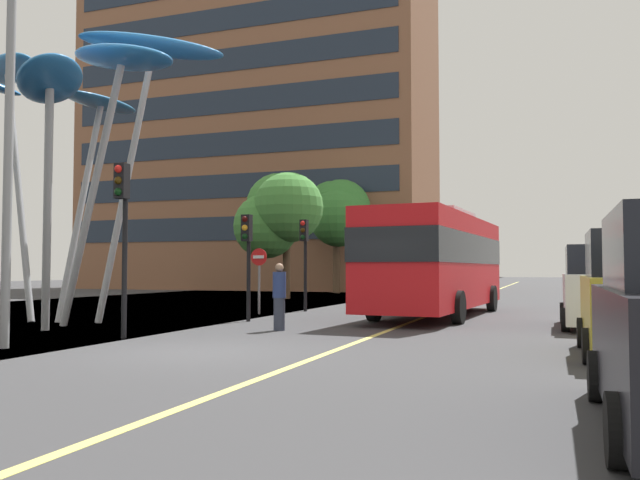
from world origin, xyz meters
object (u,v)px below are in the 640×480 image
leaf_sculpture (46,83)px  traffic_light_kerb_far (247,244)px  traffic_light_island_mid (304,245)px  pedestrian (279,297)px  traffic_light_kerb_near (123,212)px  no_entry_sign (259,270)px  car_parked_far (600,289)px  red_bus (437,258)px  street_lamp (24,101)px  car_parked_mid (638,298)px

leaf_sculpture → traffic_light_kerb_far: size_ratio=3.36×
traffic_light_island_mid → pedestrian: size_ratio=1.98×
traffic_light_kerb_near → no_entry_sign: 8.36m
leaf_sculpture → car_parked_far: bearing=15.9°
pedestrian → no_entry_sign: (-3.05, 5.24, 0.67)m
red_bus → traffic_light_island_mid: 5.14m
car_parked_far → street_lamp: (-11.07, -8.79, 3.90)m
traffic_light_island_mid → leaf_sculpture: bearing=-122.3°
traffic_light_kerb_far → no_entry_sign: bearing=108.9°
pedestrian → street_lamp: bearing=-121.9°
traffic_light_kerb_near → street_lamp: bearing=-107.0°
street_lamp → no_entry_sign: bearing=88.7°
car_parked_far → street_lamp: 14.67m
leaf_sculpture → street_lamp: (3.75, -4.56, -1.99)m
leaf_sculpture → red_bus: bearing=35.4°
traffic_light_island_mid → car_parked_mid: traffic_light_island_mid is taller
car_parked_mid → no_entry_sign: (-11.10, 7.69, 0.49)m
street_lamp → leaf_sculpture: bearing=129.4°
traffic_light_island_mid → car_parked_far: traffic_light_island_mid is taller
traffic_light_kerb_far → red_bus: bearing=40.1°
traffic_light_island_mid → street_lamp: street_lamp is taller
red_bus → leaf_sculpture: bearing=-144.6°
leaf_sculpture → pedestrian: (7.03, 0.71, -6.05)m
traffic_light_kerb_near → red_bus: bearing=59.4°
red_bus → car_parked_far: (4.81, -2.89, -0.90)m
traffic_light_kerb_far → car_parked_far: bearing=7.6°
red_bus → traffic_light_kerb_near: bearing=-120.6°
traffic_light_kerb_far → car_parked_far: size_ratio=0.74×
traffic_light_kerb_near → car_parked_mid: 10.81m
leaf_sculpture → traffic_light_island_mid: leaf_sculpture is taller
red_bus → no_entry_sign: 6.16m
traffic_light_island_mid → street_lamp: size_ratio=0.44×
leaf_sculpture → no_entry_sign: 8.95m
leaf_sculpture → pedestrian: bearing=5.7°
street_lamp → no_entry_sign: (0.23, 10.50, -3.39)m
street_lamp → pedestrian: (3.28, 5.27, -4.06)m
traffic_light_kerb_near → traffic_light_kerb_far: size_ratio=1.24×
car_parked_mid → no_entry_sign: bearing=145.3°
traffic_light_kerb_near → traffic_light_island_mid: size_ratio=1.17×
car_parked_far → no_entry_sign: size_ratio=1.90×
leaf_sculpture → street_lamp: 6.23m
traffic_light_kerb_far → street_lamp: street_lamp is taller
car_parked_far → traffic_light_island_mid: bearing=160.0°
car_parked_far → pedestrian: 8.56m
car_parked_far → pedestrian: car_parked_far is taller
pedestrian → no_entry_sign: bearing=120.2°
pedestrian → car_parked_far: bearing=24.3°
red_bus → car_parked_mid: bearing=-60.3°
leaf_sculpture → street_lamp: size_ratio=1.40×
street_lamp → traffic_light_kerb_near: bearing=73.0°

